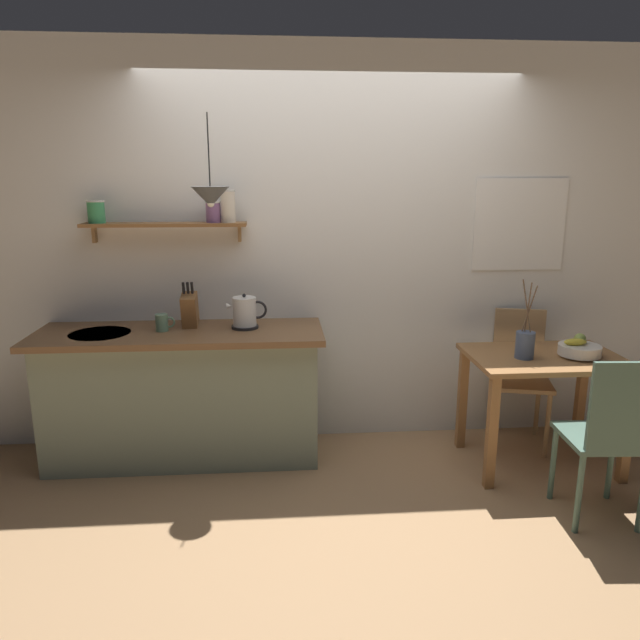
% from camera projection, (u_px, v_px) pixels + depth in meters
% --- Properties ---
extents(ground_plane, '(14.00, 14.00, 0.00)m').
position_uv_depth(ground_plane, '(339.00, 473.00, 3.75)').
color(ground_plane, '#A87F56').
extents(back_wall, '(6.80, 0.11, 2.70)m').
position_uv_depth(back_wall, '(359.00, 250.00, 4.08)').
color(back_wall, white).
rests_on(back_wall, ground_plane).
extents(kitchen_counter, '(1.83, 0.63, 0.88)m').
position_uv_depth(kitchen_counter, '(183.00, 394.00, 3.88)').
color(kitchen_counter, gray).
rests_on(kitchen_counter, ground_plane).
extents(wall_shelf, '(1.04, 0.20, 0.34)m').
position_uv_depth(wall_shelf, '(172.00, 217.00, 3.78)').
color(wall_shelf, brown).
extents(dining_table, '(0.95, 0.66, 0.74)m').
position_uv_depth(dining_table, '(543.00, 375.00, 3.75)').
color(dining_table, '#9E6B3D').
rests_on(dining_table, ground_plane).
extents(dining_chair_near, '(0.42, 0.42, 0.95)m').
position_uv_depth(dining_chair_near, '(609.00, 432.00, 3.10)').
color(dining_chair_near, '#4C6B5B').
rests_on(dining_chair_near, ground_plane).
extents(dining_chair_far, '(0.48, 0.51, 0.93)m').
position_uv_depth(dining_chair_far, '(519.00, 370.00, 4.13)').
color(dining_chair_far, tan).
rests_on(dining_chair_far, ground_plane).
extents(fruit_bowl, '(0.26, 0.26, 0.14)m').
position_uv_depth(fruit_bowl, '(579.00, 349.00, 3.68)').
color(fruit_bowl, silver).
rests_on(fruit_bowl, dining_table).
extents(twig_vase, '(0.11, 0.11, 0.50)m').
position_uv_depth(twig_vase, '(525.00, 344.00, 3.64)').
color(twig_vase, '#475675').
rests_on(twig_vase, dining_table).
extents(electric_kettle, '(0.26, 0.17, 0.23)m').
position_uv_depth(electric_kettle, '(245.00, 313.00, 3.81)').
color(electric_kettle, black).
rests_on(electric_kettle, kitchen_counter).
extents(knife_block, '(0.10, 0.18, 0.31)m').
position_uv_depth(knife_block, '(190.00, 309.00, 3.82)').
color(knife_block, brown).
rests_on(knife_block, kitchen_counter).
extents(coffee_mug_by_sink, '(0.12, 0.08, 0.11)m').
position_uv_depth(coffee_mug_by_sink, '(162.00, 323.00, 3.74)').
color(coffee_mug_by_sink, slate).
rests_on(coffee_mug_by_sink, kitchen_counter).
extents(pendant_lamp, '(0.23, 0.23, 0.53)m').
position_uv_depth(pendant_lamp, '(210.00, 197.00, 3.46)').
color(pendant_lamp, black).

